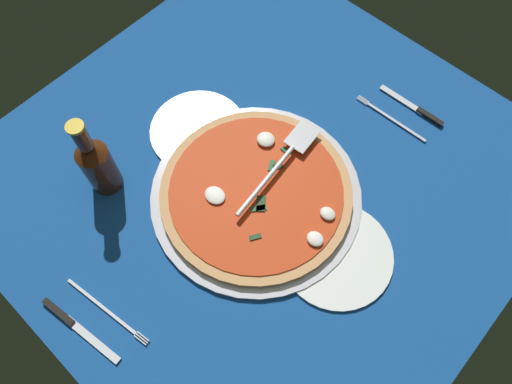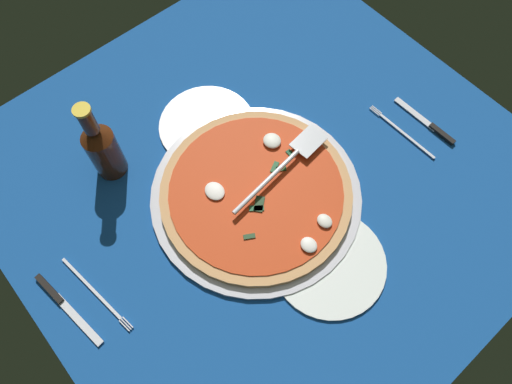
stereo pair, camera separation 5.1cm
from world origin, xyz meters
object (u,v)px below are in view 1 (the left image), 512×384
object	(u,v)px
dinner_plate_left	(336,255)
pizza	(256,192)
place_setting_far	(90,319)
dinner_plate_right	(198,131)
beer_bottle	(97,163)
place_setting_near	(404,114)
pizza_server	(280,164)

from	to	relation	value
dinner_plate_left	pizza	distance (cm)	21.16
place_setting_far	pizza	bearing A→B (deg)	74.90
dinner_plate_right	beer_bottle	bearing A→B (deg)	77.50
dinner_plate_right	dinner_plate_left	bearing A→B (deg)	177.42
dinner_plate_left	place_setting_far	xyz separation A→B (cm)	(26.80, 42.16, -0.14)
dinner_plate_right	pizza	xyz separation A→B (cm)	(-21.24, 3.13, 1.70)
pizza	beer_bottle	xyz separation A→B (cm)	(26.27, 19.57, 6.45)
beer_bottle	place_setting_near	bearing A→B (deg)	-122.44
pizza	dinner_plate_left	bearing A→B (deg)	-176.67
pizza_server	place_setting_far	xyz separation A→B (cm)	(5.64, 48.36, -4.35)
dinner_plate_right	pizza_server	world-z (taller)	pizza_server
place_setting_far	dinner_plate_right	bearing A→B (deg)	102.26
pizza_server	place_setting_far	bearing A→B (deg)	166.99
dinner_plate_right	pizza	distance (cm)	21.53
pizza_server	dinner_plate_right	bearing A→B (deg)	95.12
beer_bottle	dinner_plate_right	bearing A→B (deg)	-102.50
pizza_server	place_setting_near	bearing A→B (deg)	-25.83
pizza_server	beer_bottle	xyz separation A→B (cm)	(26.16, 26.99, 3.94)
pizza	place_setting_near	size ratio (longest dim) A/B	1.99
dinner_plate_left	dinner_plate_right	size ratio (longest dim) A/B	1.04
place_setting_near	pizza_server	bearing A→B (deg)	68.95
dinner_plate_right	place_setting_near	bearing A→B (deg)	-131.84
pizza	place_setting_far	distance (cm)	41.38
dinner_plate_left	place_setting_near	bearing A→B (deg)	-75.46
pizza	pizza_server	world-z (taller)	pizza_server
pizza_server	place_setting_near	size ratio (longest dim) A/B	1.33
dinner_plate_right	pizza_server	xyz separation A→B (cm)	(-21.13, -4.29, 4.21)
pizza_server	beer_bottle	world-z (taller)	beer_bottle
pizza_server	place_setting_far	world-z (taller)	pizza_server
dinner_plate_left	pizza_server	bearing A→B (deg)	-16.32
pizza	beer_bottle	distance (cm)	33.39
dinner_plate_left	place_setting_far	world-z (taller)	place_setting_far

